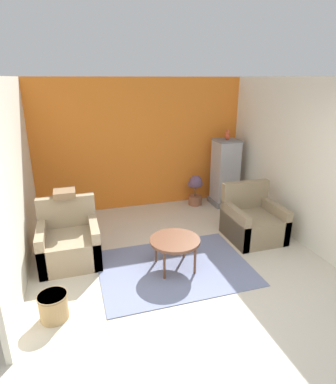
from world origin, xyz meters
The scene contains 13 objects.
ground_plane centered at (0.00, 0.00, 0.00)m, with size 20.00×20.00×0.00m, color beige.
wall_back_accent centered at (0.00, 3.73, 1.33)m, with size 4.42×0.06×2.66m.
wall_left centered at (-2.18, 1.85, 1.33)m, with size 0.06×3.70×2.66m.
wall_right centered at (2.18, 1.85, 1.33)m, with size 0.06×3.70×2.66m.
area_rug centered at (-0.12, 1.14, 0.01)m, with size 2.17×1.59×0.01m.
coffee_table centered at (-0.12, 1.14, 0.43)m, with size 0.72×0.72×0.47m.
armchair_left centered at (-1.56, 1.82, 0.29)m, with size 0.87×0.86×0.92m.
armchair_right centered at (1.47, 1.66, 0.29)m, with size 0.87×0.86×0.92m.
birdcage centered at (1.71, 3.25, 0.70)m, with size 0.54×0.54×1.42m.
parrot centered at (1.71, 3.25, 1.52)m, with size 0.10×0.18×0.22m.
potted_plant centered at (1.09, 3.38, 0.36)m, with size 0.31×0.29×0.66m.
wicker_basket centered at (-1.77, 0.56, 0.17)m, with size 0.34×0.34×0.32m.
throw_pillow centered at (-1.56, 2.14, 0.97)m, with size 0.32×0.32×0.10m.
Camera 1 is at (-1.40, -2.71, 2.64)m, focal length 30.00 mm.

